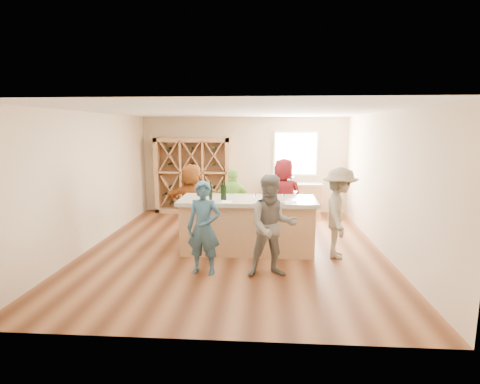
# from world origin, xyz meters

# --- Properties ---
(floor) EXTENTS (6.00, 7.00, 0.10)m
(floor) POSITION_xyz_m (0.00, 0.00, -0.05)
(floor) COLOR brown
(floor) RESTS_ON ground
(ceiling) EXTENTS (6.00, 7.00, 0.10)m
(ceiling) POSITION_xyz_m (0.00, 0.00, 2.85)
(ceiling) COLOR white
(ceiling) RESTS_ON ground
(wall_back) EXTENTS (6.00, 0.10, 2.80)m
(wall_back) POSITION_xyz_m (0.00, 3.55, 1.40)
(wall_back) COLOR beige
(wall_back) RESTS_ON ground
(wall_front) EXTENTS (6.00, 0.10, 2.80)m
(wall_front) POSITION_xyz_m (0.00, -3.55, 1.40)
(wall_front) COLOR beige
(wall_front) RESTS_ON ground
(wall_left) EXTENTS (0.10, 7.00, 2.80)m
(wall_left) POSITION_xyz_m (-3.05, 0.00, 1.40)
(wall_left) COLOR beige
(wall_left) RESTS_ON ground
(wall_right) EXTENTS (0.10, 7.00, 2.80)m
(wall_right) POSITION_xyz_m (3.05, 0.00, 1.40)
(wall_right) COLOR beige
(wall_right) RESTS_ON ground
(window_frame) EXTENTS (1.30, 0.06, 1.30)m
(window_frame) POSITION_xyz_m (1.50, 3.47, 1.75)
(window_frame) COLOR white
(window_frame) RESTS_ON wall_back
(window_pane) EXTENTS (1.18, 0.01, 1.18)m
(window_pane) POSITION_xyz_m (1.50, 3.44, 1.75)
(window_pane) COLOR white
(window_pane) RESTS_ON wall_back
(wine_rack) EXTENTS (2.20, 0.45, 2.20)m
(wine_rack) POSITION_xyz_m (-1.50, 3.27, 1.10)
(wine_rack) COLOR tan
(wine_rack) RESTS_ON floor
(back_counter_base) EXTENTS (1.60, 0.58, 0.86)m
(back_counter_base) POSITION_xyz_m (1.40, 3.20, 0.43)
(back_counter_base) COLOR tan
(back_counter_base) RESTS_ON floor
(back_counter_top) EXTENTS (1.70, 0.62, 0.06)m
(back_counter_top) POSITION_xyz_m (1.40, 3.20, 0.89)
(back_counter_top) COLOR #B4A994
(back_counter_top) RESTS_ON back_counter_base
(sink) EXTENTS (0.54, 0.54, 0.19)m
(sink) POSITION_xyz_m (1.20, 3.20, 1.01)
(sink) COLOR silver
(sink) RESTS_ON back_counter_top
(faucet) EXTENTS (0.02, 0.02, 0.30)m
(faucet) POSITION_xyz_m (1.20, 3.38, 1.07)
(faucet) COLOR silver
(faucet) RESTS_ON back_counter_top
(tasting_counter_base) EXTENTS (2.60, 1.00, 1.00)m
(tasting_counter_base) POSITION_xyz_m (0.28, -0.16, 0.50)
(tasting_counter_base) COLOR tan
(tasting_counter_base) RESTS_ON floor
(tasting_counter_top) EXTENTS (2.72, 1.12, 0.08)m
(tasting_counter_top) POSITION_xyz_m (0.28, -0.16, 1.04)
(tasting_counter_top) COLOR #B4A994
(tasting_counter_top) RESTS_ON tasting_counter_base
(wine_bottle_a) EXTENTS (0.08, 0.08, 0.28)m
(wine_bottle_a) POSITION_xyz_m (-0.62, -0.35, 1.22)
(wine_bottle_a) COLOR black
(wine_bottle_a) RESTS_ON tasting_counter_top
(wine_bottle_b) EXTENTS (0.08, 0.08, 0.28)m
(wine_bottle_b) POSITION_xyz_m (-0.43, -0.39, 1.22)
(wine_bottle_b) COLOR black
(wine_bottle_b) RESTS_ON tasting_counter_top
(wine_bottle_c) EXTENTS (0.09, 0.09, 0.30)m
(wine_bottle_c) POSITION_xyz_m (-0.21, -0.30, 1.23)
(wine_bottle_c) COLOR black
(wine_bottle_c) RESTS_ON tasting_counter_top
(wine_bottle_d) EXTENTS (0.08, 0.08, 0.28)m
(wine_bottle_d) POSITION_xyz_m (-0.16, -0.34, 1.22)
(wine_bottle_d) COLOR black
(wine_bottle_d) RESTS_ON tasting_counter_top
(wine_glass_b) EXTENTS (0.08, 0.08, 0.18)m
(wine_glass_b) POSITION_xyz_m (0.43, -0.66, 1.17)
(wine_glass_b) COLOR white
(wine_glass_b) RESTS_ON tasting_counter_top
(wine_glass_c) EXTENTS (0.07, 0.07, 0.18)m
(wine_glass_c) POSITION_xyz_m (0.95, -0.66, 1.17)
(wine_glass_c) COLOR white
(wine_glass_c) RESTS_ON tasting_counter_top
(wine_glass_d) EXTENTS (0.08, 0.08, 0.17)m
(wine_glass_d) POSITION_xyz_m (0.70, -0.29, 1.17)
(wine_glass_d) COLOR white
(wine_glass_d) RESTS_ON tasting_counter_top
(wine_glass_e) EXTENTS (0.09, 0.09, 0.19)m
(wine_glass_e) POSITION_xyz_m (1.21, -0.37, 1.17)
(wine_glass_e) COLOR white
(wine_glass_e) RESTS_ON tasting_counter_top
(tasting_menu_a) EXTENTS (0.20, 0.27, 0.00)m
(tasting_menu_a) POSITION_xyz_m (-0.11, -0.52, 1.08)
(tasting_menu_a) COLOR white
(tasting_menu_a) RESTS_ON tasting_counter_top
(tasting_menu_b) EXTENTS (0.29, 0.35, 0.00)m
(tasting_menu_b) POSITION_xyz_m (0.57, -0.57, 1.08)
(tasting_menu_b) COLOR white
(tasting_menu_b) RESTS_ON tasting_counter_top
(tasting_menu_c) EXTENTS (0.25, 0.33, 0.00)m
(tasting_menu_c) POSITION_xyz_m (1.12, -0.51, 1.08)
(tasting_menu_c) COLOR white
(tasting_menu_c) RESTS_ON tasting_counter_top
(person_near_left) EXTENTS (0.64, 0.50, 1.60)m
(person_near_left) POSITION_xyz_m (-0.41, -1.43, 0.80)
(person_near_left) COLOR #335972
(person_near_left) RESTS_ON floor
(person_near_right) EXTENTS (0.90, 0.59, 1.73)m
(person_near_right) POSITION_xyz_m (0.75, -1.48, 0.86)
(person_near_right) COLOR slate
(person_near_right) RESTS_ON floor
(person_server) EXTENTS (0.70, 1.20, 1.75)m
(person_server) POSITION_xyz_m (2.04, -0.45, 0.88)
(person_server) COLOR gray
(person_server) RESTS_ON floor
(person_far_mid) EXTENTS (1.00, 0.63, 1.60)m
(person_far_mid) POSITION_xyz_m (-0.08, 0.70, 0.80)
(person_far_mid) COLOR #8CC64C
(person_far_mid) RESTS_ON floor
(person_far_right) EXTENTS (1.00, 0.77, 1.81)m
(person_far_right) POSITION_xyz_m (1.04, 0.82, 0.91)
(person_far_right) COLOR #590F14
(person_far_right) RESTS_ON floor
(person_far_left) EXTENTS (1.65, 1.08, 1.68)m
(person_far_left) POSITION_xyz_m (-1.05, 0.86, 0.84)
(person_far_left) COLOR #994C19
(person_far_left) RESTS_ON floor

